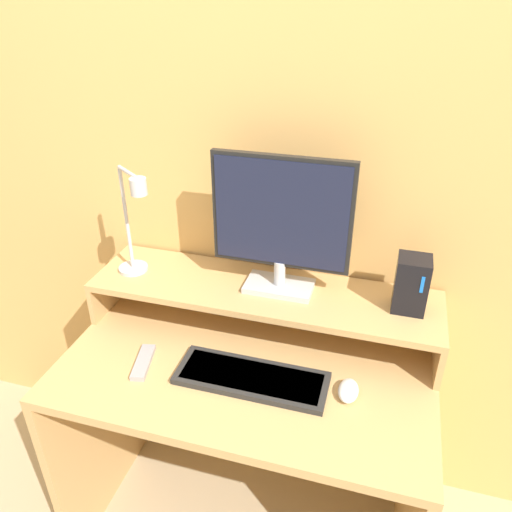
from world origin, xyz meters
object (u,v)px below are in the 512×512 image
(monitor, at_px, (281,222))
(remote_control, at_px, (143,362))
(desk_lamp, at_px, (134,224))
(mouse, at_px, (348,391))
(keyboard, at_px, (252,378))
(router_dock, at_px, (411,284))

(monitor, relative_size, remote_control, 2.83)
(desk_lamp, height_order, mouse, desk_lamp)
(keyboard, height_order, remote_control, keyboard)
(mouse, height_order, remote_control, mouse)
(keyboard, relative_size, remote_control, 2.85)
(router_dock, distance_m, keyboard, 0.54)
(desk_lamp, xyz_separation_m, remote_control, (0.11, -0.23, -0.34))
(keyboard, distance_m, mouse, 0.28)
(desk_lamp, distance_m, remote_control, 0.42)
(monitor, xyz_separation_m, mouse, (0.26, -0.25, -0.37))
(monitor, bearing_deg, keyboard, -92.82)
(monitor, bearing_deg, desk_lamp, -172.86)
(router_dock, bearing_deg, keyboard, -146.79)
(monitor, height_order, mouse, monitor)
(keyboard, relative_size, mouse, 4.73)
(router_dock, bearing_deg, desk_lamp, -176.17)
(monitor, height_order, keyboard, monitor)
(router_dock, relative_size, mouse, 1.84)
(monitor, xyz_separation_m, router_dock, (0.39, -0.00, -0.15))
(desk_lamp, xyz_separation_m, router_dock, (0.85, 0.06, -0.10))
(monitor, distance_m, remote_control, 0.59)
(mouse, xyz_separation_m, remote_control, (-0.61, -0.04, -0.01))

